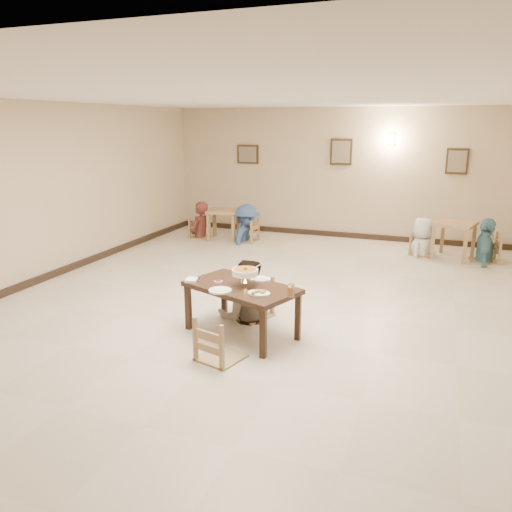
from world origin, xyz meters
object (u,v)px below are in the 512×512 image
at_px(chair_near, 220,318).
at_px(drink_glass, 291,291).
at_px(bg_chair_lr, 246,221).
at_px(bg_chair_rl, 423,234).
at_px(bg_diner_a, 199,202).
at_px(bg_diner_b, 246,204).
at_px(bg_diner_d, 489,218).
at_px(main_table, 242,291).
at_px(bg_diner_c, 424,218).
at_px(bg_table_right, 455,229).
at_px(chair_far, 250,280).
at_px(bg_chair_rr, 487,235).
at_px(curry_warmer, 245,272).
at_px(bg_table_left, 224,215).
at_px(main_diner, 246,260).
at_px(bg_chair_ll, 200,219).

relative_size(chair_near, drink_glass, 6.40).
bearing_deg(bg_chair_lr, bg_chair_rl, 95.63).
distance_m(bg_diner_a, bg_diner_b, 1.18).
relative_size(bg_diner_b, bg_diner_d, 0.99).
bearing_deg(bg_chair_lr, main_table, 24.25).
xyz_separation_m(bg_diner_c, bg_diner_d, (1.17, -0.12, 0.09)).
bearing_deg(bg_table_right, chair_far, -121.82).
height_order(chair_near, bg_diner_d, bg_diner_d).
bearing_deg(main_table, bg_chair_rr, 77.74).
bearing_deg(curry_warmer, bg_chair_rl, 68.73).
height_order(bg_diner_b, bg_diner_d, bg_diner_d).
bearing_deg(bg_diner_b, main_table, -162.58).
bearing_deg(bg_diner_d, bg_table_left, 92.30).
bearing_deg(curry_warmer, bg_chair_rr, 57.38).
distance_m(curry_warmer, bg_table_left, 5.51).
bearing_deg(bg_diner_a, bg_table_right, 99.15).
bearing_deg(bg_diner_b, chair_near, -164.80).
bearing_deg(bg_diner_a, bg_chair_lr, 98.23).
xyz_separation_m(chair_far, main_diner, (-0.04, -0.07, 0.31)).
relative_size(bg_chair_rr, bg_diner_c, 0.69).
bearing_deg(chair_near, bg_chair_rl, -93.49).
height_order(bg_chair_ll, bg_diner_c, bg_diner_c).
bearing_deg(bg_chair_rl, bg_chair_rr, -79.23).
xyz_separation_m(drink_glass, bg_chair_ll, (-3.73, 5.07, -0.29)).
xyz_separation_m(bg_chair_rl, bg_diner_d, (1.17, -0.12, 0.44)).
bearing_deg(bg_diner_d, bg_chair_rl, 86.68).
height_order(main_diner, drink_glass, main_diner).
relative_size(curry_warmer, bg_diner_a, 0.21).
relative_size(chair_near, bg_diner_b, 0.57).
bearing_deg(bg_chair_lr, main_diner, 24.91).
relative_size(main_diner, bg_diner_a, 0.97).
distance_m(bg_chair_lr, bg_chair_rl, 3.84).
height_order(bg_table_right, bg_chair_lr, bg_chair_lr).
relative_size(bg_diner_a, bg_diner_d, 0.99).
height_order(curry_warmer, bg_chair_lr, bg_chair_lr).
xyz_separation_m(drink_glass, bg_diner_d, (2.46, 5.09, 0.14)).
xyz_separation_m(chair_far, chair_near, (0.14, -1.34, -0.03)).
relative_size(chair_far, bg_diner_a, 0.62).
xyz_separation_m(bg_table_right, bg_chair_ll, (-5.60, -0.08, -0.15)).
xyz_separation_m(main_diner, bg_diner_d, (3.32, 4.34, 0.03)).
distance_m(bg_chair_rr, bg_diner_b, 5.02).
relative_size(bg_chair_ll, bg_diner_c, 0.57).
relative_size(chair_near, bg_chair_rl, 1.14).
bearing_deg(bg_chair_lr, bg_diner_c, 95.63).
distance_m(curry_warmer, bg_table_right, 5.56).
distance_m(chair_near, bg_diner_a, 6.39).
xyz_separation_m(main_diner, bg_diner_a, (-2.87, 4.33, 0.03)).
xyz_separation_m(bg_diner_a, bg_diner_d, (6.19, 0.01, 0.01)).
height_order(drink_glass, bg_diner_b, bg_diner_b).
height_order(main_table, bg_chair_rr, bg_chair_rr).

